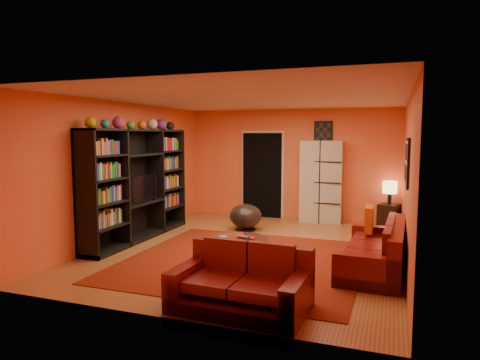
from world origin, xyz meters
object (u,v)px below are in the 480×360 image
(entertainment_unit, at_px, (138,185))
(side_table, at_px, (389,216))
(sofa, at_px, (379,251))
(table_lamp, at_px, (390,188))
(loveseat, at_px, (243,283))
(bowl_chair, at_px, (246,216))
(tv, at_px, (139,189))
(coffee_table, at_px, (239,242))
(storage_cabinet, at_px, (321,182))

(entertainment_unit, relative_size, side_table, 6.00)
(side_table, bearing_deg, sofa, -91.84)
(entertainment_unit, height_order, table_lamp, entertainment_unit)
(loveseat, height_order, bowl_chair, loveseat)
(sofa, distance_m, loveseat, 2.43)
(tv, relative_size, coffee_table, 1.00)
(storage_cabinet, bearing_deg, bowl_chair, -137.83)
(tv, bearing_deg, loveseat, -128.99)
(loveseat, height_order, storage_cabinet, storage_cabinet)
(coffee_table, bearing_deg, entertainment_unit, 156.23)
(loveseat, relative_size, storage_cabinet, 0.83)
(tv, relative_size, side_table, 1.79)
(bowl_chair, bearing_deg, tv, -138.73)
(sofa, relative_size, side_table, 4.22)
(entertainment_unit, xyz_separation_m, table_lamp, (4.51, 2.75, -0.20))
(coffee_table, bearing_deg, tv, 156.82)
(loveseat, height_order, table_lamp, table_lamp)
(loveseat, bearing_deg, side_table, -14.18)
(tv, height_order, bowl_chair, tv)
(loveseat, xyz_separation_m, bowl_chair, (-1.28, 3.80, 0.01))
(loveseat, xyz_separation_m, storage_cabinet, (0.05, 5.22, 0.65))
(sofa, bearing_deg, entertainment_unit, 176.48)
(storage_cabinet, bearing_deg, tv, -140.68)
(storage_cabinet, relative_size, bowl_chair, 2.74)
(side_table, xyz_separation_m, table_lamp, (0.00, 0.00, 0.60))
(loveseat, distance_m, table_lamp, 5.42)
(loveseat, bearing_deg, table_lamp, -14.18)
(entertainment_unit, bearing_deg, tv, -45.65)
(bowl_chair, bearing_deg, storage_cabinet, 46.65)
(sofa, height_order, table_lamp, table_lamp)
(sofa, distance_m, coffee_table, 2.07)
(coffee_table, relative_size, table_lamp, 1.79)
(tv, distance_m, coffee_table, 2.66)
(coffee_table, bearing_deg, loveseat, -68.18)
(table_lamp, bearing_deg, side_table, 0.00)
(table_lamp, bearing_deg, entertainment_unit, -148.64)
(storage_cabinet, relative_size, side_table, 3.73)
(tv, xyz_separation_m, storage_cabinet, (2.97, 2.85, -0.04))
(tv, relative_size, sofa, 0.42)
(storage_cabinet, bearing_deg, coffee_table, -103.13)
(entertainment_unit, bearing_deg, coffee_table, -23.77)
(entertainment_unit, xyz_separation_m, tv, (0.05, -0.05, -0.07))
(sofa, relative_size, table_lamp, 4.21)
(entertainment_unit, distance_m, table_lamp, 5.29)
(tv, xyz_separation_m, bowl_chair, (1.64, 1.44, -0.68))
(entertainment_unit, height_order, loveseat, entertainment_unit)
(tv, relative_size, bowl_chair, 1.31)
(loveseat, height_order, side_table, loveseat)
(tv, bearing_deg, coffee_table, -113.18)
(storage_cabinet, relative_size, table_lamp, 3.73)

